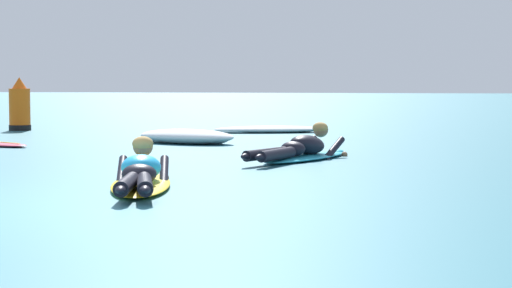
{
  "coord_description": "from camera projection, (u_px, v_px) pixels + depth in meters",
  "views": [
    {
      "loc": [
        3.82,
        -6.92,
        1.08
      ],
      "look_at": [
        1.91,
        3.48,
        0.35
      ],
      "focal_mm": 65.02,
      "sensor_mm": 36.0,
      "label": 1
    }
  ],
  "objects": [
    {
      "name": "surfer_far",
      "position": [
        302.0,
        150.0,
        12.44
      ],
      "size": [
        1.27,
        2.54,
        0.54
      ],
      "color": "#2DB2D1",
      "rests_on": "ground"
    },
    {
      "name": "whitewater_mid_right",
      "position": [
        187.0,
        137.0,
        15.71
      ],
      "size": [
        2.01,
        1.43,
        0.25
      ],
      "color": "white",
      "rests_on": "ground"
    },
    {
      "name": "whitewater_front",
      "position": [
        270.0,
        129.0,
        18.95
      ],
      "size": [
        2.42,
        1.39,
        0.14
      ],
      "color": "white",
      "rests_on": "ground"
    },
    {
      "name": "ground_plane",
      "position": [
        218.0,
        137.0,
        17.36
      ],
      "size": [
        120.0,
        120.0,
        0.0
      ],
      "primitive_type": "plane",
      "color": "#2D6B7A"
    },
    {
      "name": "surfer_near",
      "position": [
        140.0,
        175.0,
        9.16
      ],
      "size": [
        1.11,
        2.57,
        0.53
      ],
      "color": "yellow",
      "rests_on": "ground"
    },
    {
      "name": "channel_marker_buoy",
      "position": [
        20.0,
        109.0,
        19.75
      ],
      "size": [
        0.47,
        0.47,
        1.14
      ],
      "color": "#EA5B0F",
      "rests_on": "ground"
    }
  ]
}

